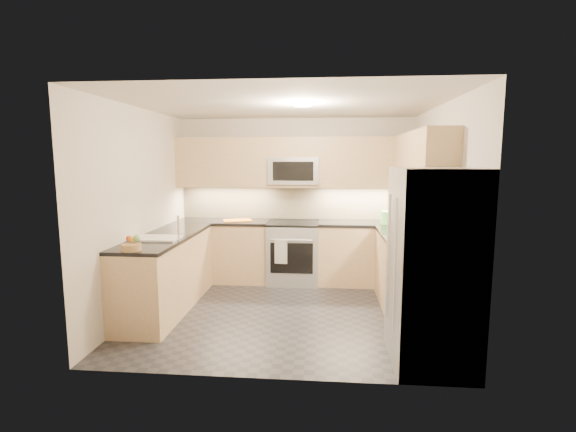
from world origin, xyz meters
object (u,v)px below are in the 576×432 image
Objects in this scene: utensil_bowl at (392,218)px; refrigerator at (432,267)px; fruit_basket at (131,247)px; microwave at (294,171)px; gas_range at (293,253)px; cutting_board at (237,220)px.

refrigerator is at bearing -89.96° from utensil_bowl.
utensil_bowl is at bearing 34.87° from fruit_basket.
gas_range is at bearing -90.00° from microwave.
gas_range is 2.69m from fruit_basket.
cutting_board is (-0.86, 0.01, 0.49)m from gas_range.
fruit_basket is (-1.51, -2.29, -0.72)m from microwave.
gas_range is 0.51× the size of refrigerator.
utensil_bowl reaches higher than gas_range.
utensil_bowl is 3.61m from fruit_basket.
refrigerator is at bearing -60.38° from microwave.
utensil_bowl is (1.45, -0.23, -0.67)m from microwave.
microwave is at bearing 119.62° from refrigerator.
microwave is at bearing 56.59° from fruit_basket.
fruit_basket reaches higher than gas_range.
gas_range is 2.86m from refrigerator.
cutting_board is at bearing 179.61° from gas_range.
fruit_basket is (-2.96, -2.06, -0.06)m from utensil_bowl.
microwave is 1.61m from utensil_bowl.
microwave is 3.83× the size of fruit_basket.
gas_range is at bearing 120.88° from refrigerator.
refrigerator is 4.30× the size of cutting_board.
refrigerator reaches higher than utensil_bowl.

